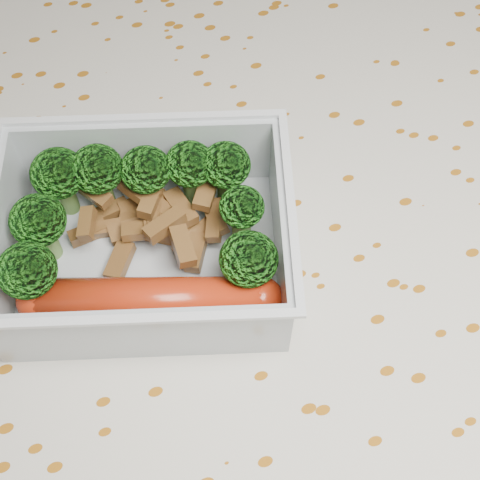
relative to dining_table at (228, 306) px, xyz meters
name	(u,v)px	position (x,y,z in m)	size (l,w,h in m)	color
ground_plane	(234,472)	(0.00, 0.00, -0.67)	(4.00, 4.00, 0.00)	olive
dining_table	(228,306)	(0.00, 0.00, 0.00)	(1.40, 0.90, 0.75)	brown
tablecloth	(227,277)	(0.00, 0.00, 0.05)	(1.46, 0.96, 0.19)	beige
lunch_container	(145,245)	(-0.05, 0.01, 0.11)	(0.23, 0.20, 0.07)	silver
broccoli_florets	(134,203)	(-0.05, 0.03, 0.13)	(0.18, 0.14, 0.06)	#608C3F
meat_pile	(153,222)	(-0.04, 0.03, 0.11)	(0.11, 0.09, 0.03)	brown
sausage	(150,300)	(-0.06, -0.03, 0.11)	(0.16, 0.08, 0.03)	#AC280E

